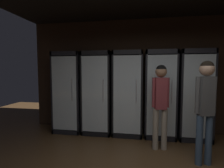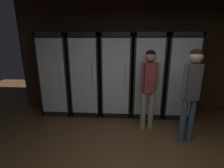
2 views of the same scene
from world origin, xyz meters
The scene contains 8 objects.
wall_back centered at (0.00, 3.03, 1.40)m, with size 6.00×0.06×2.80m, color #382619.
cooler_far_left centered at (-1.92, 2.71, 0.96)m, with size 0.68×0.65×1.97m.
cooler_left centered at (-1.18, 2.71, 0.96)m, with size 0.68×0.65×1.97m.
cooler_center centered at (-0.45, 2.71, 0.96)m, with size 0.68×0.65×1.97m.
cooler_right centered at (0.28, 2.71, 0.96)m, with size 0.68×0.65×1.97m.
cooler_far_right centered at (1.02, 2.71, 0.97)m, with size 0.68×0.65×1.97m.
shopper_near centered at (0.86, 1.53, 1.05)m, with size 0.34×0.22×1.68m.
shopper_far centered at (0.22, 1.97, 1.00)m, with size 0.32×0.22×1.63m.
Camera 1 is at (-0.16, -1.30, 1.51)m, focal length 26.98 mm.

